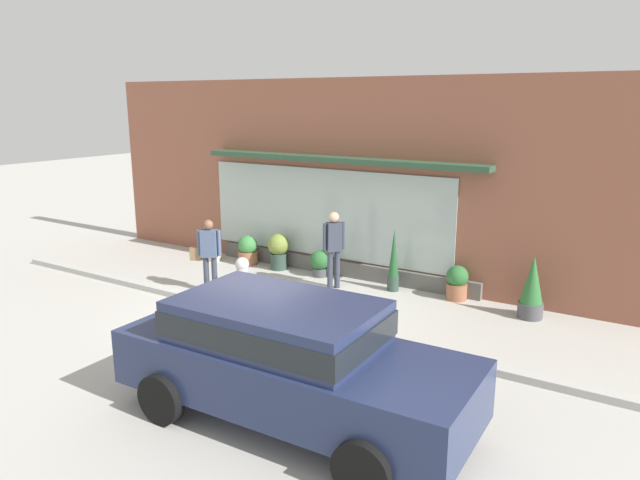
# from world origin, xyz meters

# --- Properties ---
(ground_plane) EXTENTS (60.00, 60.00, 0.00)m
(ground_plane) POSITION_xyz_m (0.00, 0.00, 0.00)
(ground_plane) COLOR #B2AFA8
(curb_strip) EXTENTS (14.00, 0.24, 0.12)m
(curb_strip) POSITION_xyz_m (0.00, -0.20, 0.06)
(curb_strip) COLOR #B2B2AD
(curb_strip) RESTS_ON ground_plane
(storefront) EXTENTS (14.00, 0.81, 4.50)m
(storefront) POSITION_xyz_m (-0.01, 3.19, 2.20)
(storefront) COLOR #935642
(storefront) RESTS_ON ground_plane
(fire_hydrant) EXTENTS (0.42, 0.40, 0.86)m
(fire_hydrant) POSITION_xyz_m (-0.87, 0.50, 0.44)
(fire_hydrant) COLOR #B2B2B7
(fire_hydrant) RESTS_ON ground_plane
(pedestrian_with_handbag) EXTENTS (0.65, 0.38, 1.57)m
(pedestrian_with_handbag) POSITION_xyz_m (-1.72, 0.43, 0.91)
(pedestrian_with_handbag) COLOR #333847
(pedestrian_with_handbag) RESTS_ON ground_plane
(pedestrian_passerby) EXTENTS (0.35, 0.40, 1.70)m
(pedestrian_passerby) POSITION_xyz_m (0.41, 2.04, 1.00)
(pedestrian_passerby) COLOR #333847
(pedestrian_passerby) RESTS_ON ground_plane
(parked_car_navy) EXTENTS (4.63, 2.01, 1.59)m
(parked_car_navy) POSITION_xyz_m (2.70, -2.94, 0.91)
(parked_car_navy) COLOR navy
(parked_car_navy) RESTS_ON ground_plane
(potted_plant_window_left) EXTENTS (0.45, 0.45, 0.72)m
(potted_plant_window_left) POSITION_xyz_m (2.95, 2.75, 0.37)
(potted_plant_window_left) COLOR #9E6042
(potted_plant_window_left) RESTS_ON ground_plane
(potted_plant_corner_tall) EXTENTS (0.25, 0.25, 1.37)m
(potted_plant_corner_tall) POSITION_xyz_m (1.59, 2.58, 0.66)
(potted_plant_corner_tall) COLOR #33473D
(potted_plant_corner_tall) RESTS_ON ground_plane
(potted_plant_trailing_edge) EXTENTS (0.36, 0.36, 0.62)m
(potted_plant_trailing_edge) POSITION_xyz_m (-3.36, 2.38, 0.31)
(potted_plant_trailing_edge) COLOR #B7B2A3
(potted_plant_trailing_edge) RESTS_ON ground_plane
(potted_plant_window_right) EXTENTS (0.46, 0.46, 0.62)m
(potted_plant_window_right) POSITION_xyz_m (-0.30, 2.63, 0.34)
(potted_plant_window_right) COLOR #4C4C51
(potted_plant_window_right) RESTS_ON ground_plane
(potted_plant_window_center) EXTENTS (0.52, 0.52, 0.88)m
(potted_plant_window_center) POSITION_xyz_m (-1.47, 2.60, 0.49)
(potted_plant_window_center) COLOR #33473D
(potted_plant_window_center) RESTS_ON ground_plane
(potted_plant_by_entrance) EXTENTS (0.47, 0.47, 1.21)m
(potted_plant_by_entrance) POSITION_xyz_m (4.48, 2.47, 0.58)
(potted_plant_by_entrance) COLOR #4C4C51
(potted_plant_by_entrance) RESTS_ON ground_plane
(potted_plant_doorstep) EXTENTS (0.49, 0.49, 0.73)m
(potted_plant_doorstep) POSITION_xyz_m (-2.40, 2.57, 0.35)
(potted_plant_doorstep) COLOR #9E6042
(potted_plant_doorstep) RESTS_ON ground_plane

